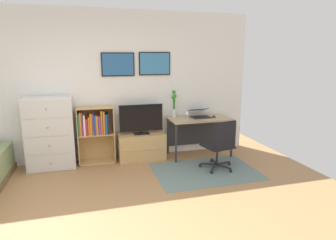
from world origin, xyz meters
TOP-DOWN VIEW (x-y plane):
  - ground_plane at (0.00, 0.00)m, footprint 7.20×7.20m
  - wall_back_with_posters at (0.01, 2.43)m, footprint 6.12×0.09m
  - area_rug at (1.80, 1.27)m, footprint 1.70×1.20m
  - dresser at (-0.68, 2.15)m, footprint 0.78×0.46m
  - bookshelf at (0.06, 2.21)m, footprint 0.64×0.30m
  - tv_stand at (0.89, 2.17)m, footprint 0.86×0.41m
  - television at (0.89, 2.15)m, footprint 0.80×0.16m
  - desk at (2.00, 2.15)m, footprint 1.17×0.60m
  - office_chair at (2.06, 1.28)m, footprint 0.58×0.57m
  - laptop at (2.04, 2.17)m, footprint 0.40×0.42m
  - computer_mouse at (2.28, 2.05)m, footprint 0.06×0.10m
  - bamboo_vase at (1.55, 2.28)m, footprint 0.10×0.09m
  - wine_glass at (1.72, 1.99)m, footprint 0.07×0.07m

SIDE VIEW (x-z plane):
  - ground_plane at x=0.00m, z-range 0.00..0.00m
  - area_rug at x=1.80m, z-range 0.00..0.01m
  - tv_stand at x=0.89m, z-range 0.00..0.49m
  - office_chair at x=2.06m, z-range 0.03..0.89m
  - desk at x=2.00m, z-range 0.23..0.97m
  - dresser at x=-0.68m, z-range 0.00..1.23m
  - bookshelf at x=0.06m, z-range 0.12..1.13m
  - computer_mouse at x=2.28m, z-range 0.74..0.77m
  - television at x=0.89m, z-range 0.49..1.04m
  - laptop at x=2.04m, z-range 0.72..0.88m
  - wine_glass at x=1.72m, z-range 0.78..0.96m
  - bamboo_vase at x=1.55m, z-range 0.73..1.25m
  - wall_back_with_posters at x=0.01m, z-range 0.01..2.71m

